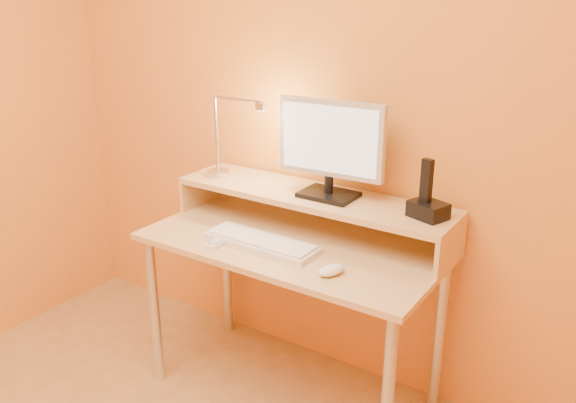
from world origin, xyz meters
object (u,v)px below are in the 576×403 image
Objects in this scene: lamp_base at (218,173)px; mouse at (331,270)px; remote_control at (223,240)px; monitor_panel at (331,139)px; phone_dock at (428,210)px; keyboard at (261,243)px.

lamp_base reaches higher than mouse.
lamp_base is at bearing 179.67° from mouse.
remote_control is at bearing -160.83° from mouse.
monitor_panel reaches higher than mouse.
phone_dock is 0.71× the size of remote_control.
lamp_base is 0.92× the size of mouse.
keyboard is 0.36m from mouse.
remote_control is at bearing -137.91° from monitor_panel.
mouse is (-0.22, -0.32, -0.17)m from phone_dock.
mouse is 0.50m from remote_control.
mouse is (0.35, -0.07, 0.01)m from keyboard.
keyboard is at bearing -137.49° from phone_dock.
phone_dock is at bearing 75.90° from mouse.
lamp_base is 0.21× the size of keyboard.
monitor_panel is at bearing -162.39° from phone_dock.
phone_dock is 0.27× the size of keyboard.
keyboard is 0.16m from remote_control.
keyboard is at bearing 15.02° from remote_control.
monitor_panel reaches higher than phone_dock.
mouse is at bearing -6.35° from remote_control.
remote_control is (-0.50, 0.01, -0.01)m from mouse.
keyboard is at bearing -29.36° from lamp_base.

